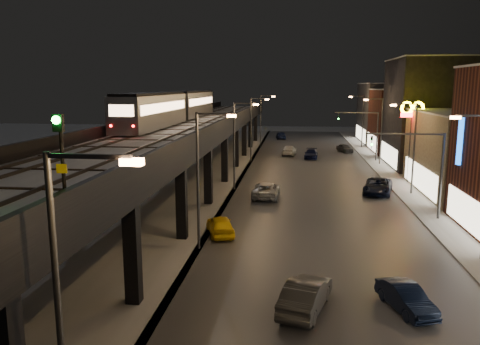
{
  "coord_description": "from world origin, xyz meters",
  "views": [
    {
      "loc": [
        5.45,
        -15.88,
        10.61
      ],
      "look_at": [
        1.89,
        14.15,
        5.0
      ],
      "focal_mm": 35.0,
      "sensor_mm": 36.0,
      "label": 1
    }
  ],
  "objects": [
    {
      "name": "road_surface",
      "position": [
        7.5,
        35.0,
        0.03
      ],
      "size": [
        17.0,
        120.0,
        0.06
      ],
      "primitive_type": "cube",
      "color": "#46474D",
      "rests_on": "ground"
    },
    {
      "name": "sidewalk_right",
      "position": [
        17.5,
        35.0,
        0.07
      ],
      "size": [
        4.0,
        120.0,
        0.14
      ],
      "primitive_type": "cube",
      "color": "#9FA1A8",
      "rests_on": "ground"
    },
    {
      "name": "under_viaduct_pavement",
      "position": [
        -6.0,
        35.0,
        0.03
      ],
      "size": [
        11.0,
        120.0,
        0.06
      ],
      "primitive_type": "cube",
      "color": "#9FA1A8",
      "rests_on": "ground"
    },
    {
      "name": "elevated_viaduct",
      "position": [
        -6.0,
        31.84,
        5.62
      ],
      "size": [
        9.0,
        100.0,
        6.3
      ],
      "color": "black",
      "rests_on": "ground"
    },
    {
      "name": "viaduct_trackbed",
      "position": [
        -6.01,
        31.97,
        6.39
      ],
      "size": [
        8.4,
        100.0,
        0.32
      ],
      "color": "#B2B7C1",
      "rests_on": "elevated_viaduct"
    },
    {
      "name": "viaduct_parapet_streetside",
      "position": [
        -1.65,
        32.0,
        6.85
      ],
      "size": [
        0.3,
        100.0,
        1.1
      ],
      "primitive_type": "cube",
      "color": "black",
      "rests_on": "elevated_viaduct"
    },
    {
      "name": "viaduct_parapet_far",
      "position": [
        -10.35,
        32.0,
        6.85
      ],
      "size": [
        0.3,
        100.0,
        1.1
      ],
      "primitive_type": "cube",
      "color": "black",
      "rests_on": "elevated_viaduct"
    },
    {
      "name": "building_d",
      "position": [
        23.99,
        48.0,
        7.08
      ],
      "size": [
        12.2,
        13.2,
        14.16
      ],
      "color": "black",
      "rests_on": "ground"
    },
    {
      "name": "building_e",
      "position": [
        23.99,
        62.0,
        5.08
      ],
      "size": [
        12.2,
        12.2,
        10.16
      ],
      "color": "#481E15",
      "rests_on": "ground"
    },
    {
      "name": "building_f",
      "position": [
        23.99,
        76.0,
        5.58
      ],
      "size": [
        12.2,
        16.2,
        11.16
      ],
      "color": "#303035",
      "rests_on": "ground"
    },
    {
      "name": "streetlight_left_0",
      "position": [
        -0.43,
        -5.0,
        5.24
      ],
      "size": [
        2.57,
        0.28,
        9.0
      ],
      "color": "#38383A",
      "rests_on": "ground"
    },
    {
      "name": "streetlight_left_1",
      "position": [
        -0.43,
        13.0,
        5.24
      ],
      "size": [
        2.57,
        0.28,
        9.0
      ],
      "color": "#38383A",
      "rests_on": "ground"
    },
    {
      "name": "streetlight_left_2",
      "position": [
        -0.43,
        31.0,
        5.24
      ],
      "size": [
        2.57,
        0.28,
        9.0
      ],
      "color": "#38383A",
      "rests_on": "ground"
    },
    {
      "name": "streetlight_right_2",
      "position": [
        16.73,
        31.0,
        5.24
      ],
      "size": [
        2.56,
        0.28,
        9.0
      ],
      "color": "#38383A",
      "rests_on": "ground"
    },
    {
      "name": "streetlight_left_3",
      "position": [
        -0.43,
        49.0,
        5.24
      ],
      "size": [
        2.57,
        0.28,
        9.0
      ],
      "color": "#38383A",
      "rests_on": "ground"
    },
    {
      "name": "streetlight_right_3",
      "position": [
        16.73,
        49.0,
        5.24
      ],
      "size": [
        2.56,
        0.28,
        9.0
      ],
      "color": "#38383A",
      "rests_on": "ground"
    },
    {
      "name": "streetlight_left_4",
      "position": [
        -0.43,
        67.0,
        5.24
      ],
      "size": [
        2.57,
        0.28,
        9.0
      ],
      "color": "#38383A",
      "rests_on": "ground"
    },
    {
      "name": "streetlight_right_4",
      "position": [
        16.73,
        67.0,
        5.24
      ],
      "size": [
        2.56,
        0.28,
        9.0
      ],
      "color": "#38383A",
      "rests_on": "ground"
    },
    {
      "name": "traffic_light_rig_a",
      "position": [
        15.84,
        22.0,
        4.5
      ],
      "size": [
        6.1,
        0.34,
        7.0
      ],
      "color": "#38383A",
      "rests_on": "ground"
    },
    {
      "name": "traffic_light_rig_b",
      "position": [
        15.84,
        52.0,
        4.5
      ],
      "size": [
        6.1,
        0.34,
        7.0
      ],
      "color": "#38383A",
      "rests_on": "ground"
    },
    {
      "name": "subway_train",
      "position": [
        -8.5,
        37.77,
        8.29
      ],
      "size": [
        2.81,
        34.49,
        3.36
      ],
      "color": "gray",
      "rests_on": "viaduct_trackbed"
    },
    {
      "name": "rail_signal",
      "position": [
        -2.1,
        -1.65,
        8.82
      ],
      "size": [
        0.36,
        0.44,
        3.11
      ],
      "color": "black",
      "rests_on": "viaduct_trackbed"
    },
    {
      "name": "car_taxi",
      "position": [
        0.24,
        16.03,
        0.71
      ],
      "size": [
        2.85,
        4.46,
        1.41
      ],
      "primitive_type": "imported",
      "rotation": [
        0.0,
        0.0,
        3.45
      ],
      "color": "yellow",
      "rests_on": "ground"
    },
    {
      "name": "car_near_white",
      "position": [
        6.12,
        5.17,
        0.77
      ],
      "size": [
        2.83,
        4.92,
        1.53
      ],
      "primitive_type": "imported",
      "rotation": [
        0.0,
        0.0,
        2.86
      ],
      "color": "#424345",
      "rests_on": "ground"
    },
    {
      "name": "car_mid_silver",
      "position": [
        2.8,
        27.95,
        0.73
      ],
      "size": [
        2.55,
        5.31,
        1.46
      ],
      "primitive_type": "imported",
      "rotation": [
        0.0,
        0.0,
        3.12
      ],
      "color": "#A1A4AD",
      "rests_on": "ground"
    },
    {
      "name": "car_mid_dark",
      "position": [
        4.57,
        56.59,
        0.73
      ],
      "size": [
        2.42,
        5.14,
        1.45
      ],
      "primitive_type": "imported",
      "rotation": [
        0.0,
        0.0,
        3.06
      ],
      "color": "silver",
      "rests_on": "ground"
    },
    {
      "name": "car_far_white",
      "position": [
        2.59,
        78.8,
        0.75
      ],
      "size": [
        2.27,
        4.57,
        1.49
      ],
      "primitive_type": "imported",
      "rotation": [
        0.0,
        0.0,
        3.26
      ],
      "color": "navy",
      "rests_on": "ground"
    },
    {
      "name": "car_onc_silver",
      "position": [
        10.87,
        5.7,
        0.62
      ],
      "size": [
        2.47,
        4.0,
        1.24
      ],
      "primitive_type": "imported",
      "rotation": [
        0.0,
        0.0,
        0.33
      ],
      "color": "black",
      "rests_on": "ground"
    },
    {
      "name": "car_onc_dark",
      "position": [
        13.73,
        30.81,
        0.77
      ],
      "size": [
        3.79,
        5.97,
        1.53
      ],
      "primitive_type": "imported",
      "rotation": [
        0.0,
        0.0,
        -0.24
      ],
      "color": "black",
      "rests_on": "ground"
    },
    {
      "name": "car_onc_white",
      "position": [
        7.84,
        53.28,
        0.67
      ],
      "size": [
        2.16,
        4.7,
        1.33
      ],
      "primitive_type": "imported",
      "rotation": [
        0.0,
        0.0,
        -0.07
      ],
      "color": "black",
      "rests_on": "ground"
    },
    {
      "name": "car_onc_red",
      "position": [
        13.47,
        60.61,
        0.66
      ],
      "size": [
        2.77,
        4.19,
        1.33
      ],
      "primitive_type": "imported",
      "rotation": [
        0.0,
        0.0,
        0.34
      ],
      "color": "#3B3D42",
      "rests_on": "ground"
    },
    {
      "name": "sign_mcdonalds",
      "position": [
        18.0,
        36.87,
        7.16
      ],
      "size": [
        2.67,
        0.67,
        8.99
      ],
      "color": "#38383A",
      "rests_on": "ground"
    },
    {
      "name": "sign_carwash",
      "position": [
        18.5,
        21.17,
        5.83
      ],
      "size": [
        1.6,
        0.35,
        8.28
      ],
      "color": "#38383A",
      "rests_on": "ground"
    }
  ]
}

